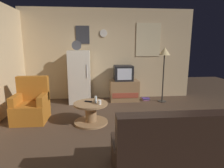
# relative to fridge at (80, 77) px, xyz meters

# --- Properties ---
(ground_plane) EXTENTS (12.00, 12.00, 0.00)m
(ground_plane) POSITION_rel_fridge_xyz_m (0.85, -2.01, -0.75)
(ground_plane) COLOR #4C3828
(wall_with_art) EXTENTS (5.20, 0.12, 2.72)m
(wall_with_art) POSITION_rel_fridge_xyz_m (0.86, 0.44, 0.61)
(wall_with_art) COLOR #D1B284
(wall_with_art) RESTS_ON ground_plane
(fridge) EXTENTS (0.60, 0.62, 1.77)m
(fridge) POSITION_rel_fridge_xyz_m (0.00, 0.00, 0.00)
(fridge) COLOR silver
(fridge) RESTS_ON ground_plane
(tv_stand) EXTENTS (0.84, 0.53, 0.62)m
(tv_stand) POSITION_rel_fridge_xyz_m (1.31, 0.06, -0.45)
(tv_stand) COLOR #9E754C
(tv_stand) RESTS_ON ground_plane
(crt_tv) EXTENTS (0.54, 0.51, 0.44)m
(crt_tv) POSITION_rel_fridge_xyz_m (1.27, 0.06, 0.08)
(crt_tv) COLOR black
(crt_tv) RESTS_ON tv_stand
(standing_lamp) EXTENTS (0.32, 0.32, 1.59)m
(standing_lamp) POSITION_rel_fridge_xyz_m (2.41, -0.17, 0.60)
(standing_lamp) COLOR #332D28
(standing_lamp) RESTS_ON ground_plane
(coffee_table) EXTENTS (0.72, 0.72, 0.45)m
(coffee_table) POSITION_rel_fridge_xyz_m (0.34, -1.58, -0.53)
(coffee_table) COLOR #9E754C
(coffee_table) RESTS_ON ground_plane
(wine_glass) EXTENTS (0.05, 0.05, 0.15)m
(wine_glass) POSITION_rel_fridge_xyz_m (0.45, -1.59, -0.23)
(wine_glass) COLOR silver
(wine_glass) RESTS_ON coffee_table
(mug_ceramic_white) EXTENTS (0.08, 0.08, 0.09)m
(mug_ceramic_white) POSITION_rel_fridge_xyz_m (0.53, -1.68, -0.26)
(mug_ceramic_white) COLOR silver
(mug_ceramic_white) RESTS_ON coffee_table
(mug_ceramic_tan) EXTENTS (0.08, 0.08, 0.09)m
(mug_ceramic_tan) POSITION_rel_fridge_xyz_m (0.44, -1.53, -0.26)
(mug_ceramic_tan) COLOR tan
(mug_ceramic_tan) RESTS_ON coffee_table
(remote_control) EXTENTS (0.16, 0.09, 0.02)m
(remote_control) POSITION_rel_fridge_xyz_m (0.29, -1.49, -0.30)
(remote_control) COLOR black
(remote_control) RESTS_ON coffee_table
(armchair) EXTENTS (0.68, 0.68, 0.96)m
(armchair) POSITION_rel_fridge_xyz_m (-0.96, -1.30, -0.42)
(armchair) COLOR #B2661E
(armchair) RESTS_ON ground_plane
(couch) EXTENTS (1.70, 0.80, 0.92)m
(couch) POSITION_rel_fridge_xyz_m (1.51, -3.35, -0.44)
(couch) COLOR black
(couch) RESTS_ON ground_plane
(book_stack) EXTENTS (0.21, 0.18, 0.07)m
(book_stack) POSITION_rel_fridge_xyz_m (1.97, -0.01, -0.71)
(book_stack) COLOR #AE6195
(book_stack) RESTS_ON ground_plane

